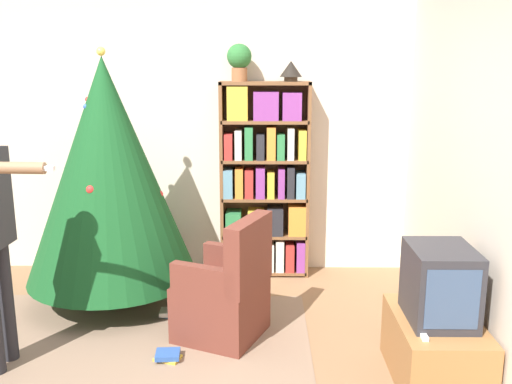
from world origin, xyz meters
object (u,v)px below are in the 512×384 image
Objects in this scene: television at (440,284)px; christmas_tree at (108,171)px; bookshelf at (265,182)px; table_lamp at (291,70)px; armchair at (226,295)px; potted_plant at (239,60)px.

television is 0.23× the size of christmas_tree.
table_lamp reaches higher than bookshelf.
bookshelf reaches higher than armchair.
potted_plant is 0.47m from table_lamp.
potted_plant is (0.05, 1.31, 1.68)m from armchair.
table_lamp is (-0.84, 1.89, 1.26)m from television.
armchair is (-0.29, -1.30, -0.57)m from bookshelf.
potted_plant reaches higher than television.
potted_plant is 1.64× the size of table_lamp.
bookshelf is at bearing -178.31° from table_lamp.
armchair is at bearing -111.43° from table_lamp.
television is at bearing -27.61° from christmas_tree.
christmas_tree reaches higher than table_lamp.
table_lamp reaches higher than television.
armchair is at bearing -102.44° from bookshelf.
bookshelf is 1.97× the size of armchair.
television is at bearing 89.91° from armchair.
armchair is 2.80× the size of potted_plant.
christmas_tree is 1.43m from armchair.
potted_plant is at bearing -159.23° from armchair.
table_lamp is (1.50, 0.66, 0.79)m from christmas_tree.
television is 2.69m from christmas_tree.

